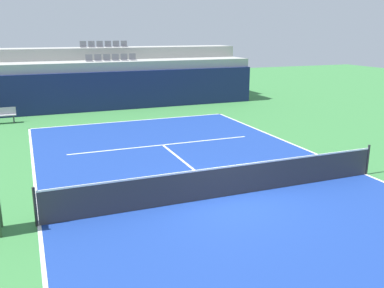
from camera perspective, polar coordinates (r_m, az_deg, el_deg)
ground_plane at (r=13.01m, az=4.76°, el=-7.11°), size 80.00×80.00×0.00m
court_surface at (r=13.01m, az=4.76°, el=-7.09°), size 11.00×24.00×0.01m
baseline_far at (r=23.85m, az=-8.11°, el=3.15°), size 11.00×0.10×0.00m
sideline_left at (r=11.82m, az=-20.08°, el=-10.38°), size 0.10×24.00×0.00m
sideline_right at (r=16.07m, az=22.49°, el=-3.82°), size 0.10×24.00×0.00m
service_line_far at (r=18.65m, az=-4.00°, el=-0.12°), size 8.26×0.10×0.00m
centre_service_line at (r=15.76m, az=-0.42°, el=-2.98°), size 0.10×6.40×0.00m
back_wall at (r=27.26m, az=-10.12°, el=7.15°), size 18.96×0.30×2.44m
stands_tier_lower at (r=28.53m, az=-10.71°, el=8.05°), size 18.96×2.40×3.01m
stands_tier_upper at (r=30.84m, az=-11.64°, el=9.25°), size 18.96×2.40×3.79m
seating_row_lower at (r=28.48m, az=-10.91°, el=11.32°), size 3.31×0.44×0.44m
seating_row_upper at (r=30.80m, az=-11.88°, el=13.00°), size 3.31×0.44×0.44m
tennis_net at (r=12.83m, az=4.81°, el=-5.01°), size 11.08×0.08×1.07m
player_bench at (r=25.17m, az=-24.53°, el=3.70°), size 1.50×0.40×0.85m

